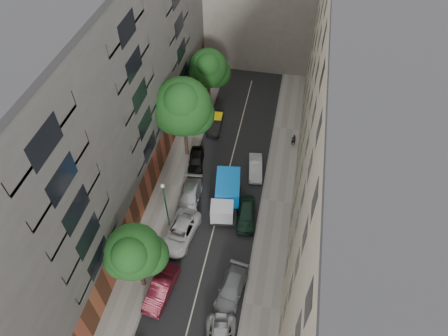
% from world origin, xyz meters
% --- Properties ---
extents(ground, '(120.00, 120.00, 0.00)m').
position_xyz_m(ground, '(0.00, 0.00, 0.00)').
color(ground, '#4C4C49').
rests_on(ground, ground).
extents(road_surface, '(8.00, 44.00, 0.02)m').
position_xyz_m(road_surface, '(0.00, 0.00, 0.01)').
color(road_surface, black).
rests_on(road_surface, ground).
extents(sidewalk_left, '(3.00, 44.00, 0.15)m').
position_xyz_m(sidewalk_left, '(-5.50, 0.00, 0.07)').
color(sidewalk_left, gray).
rests_on(sidewalk_left, ground).
extents(sidewalk_right, '(3.00, 44.00, 0.15)m').
position_xyz_m(sidewalk_right, '(5.50, 0.00, 0.07)').
color(sidewalk_right, gray).
rests_on(sidewalk_right, ground).
extents(building_left, '(8.00, 44.00, 20.00)m').
position_xyz_m(building_left, '(-11.00, 0.00, 10.00)').
color(building_left, '#484644').
rests_on(building_left, ground).
extents(building_right, '(8.00, 44.00, 20.00)m').
position_xyz_m(building_right, '(11.00, 0.00, 10.00)').
color(building_right, beige).
rests_on(building_right, ground).
extents(tarp_truck, '(2.97, 5.93, 2.61)m').
position_xyz_m(tarp_truck, '(0.60, -1.24, 1.44)').
color(tarp_truck, black).
rests_on(tarp_truck, ground).
extents(car_left_1, '(2.15, 4.72, 1.50)m').
position_xyz_m(car_left_1, '(-2.87, -11.40, 0.75)').
color(car_left_1, '#4A0E18').
rests_on(car_left_1, ground).
extents(car_left_2, '(3.14, 5.56, 1.47)m').
position_xyz_m(car_left_2, '(-2.80, -5.80, 0.73)').
color(car_left_2, silver).
rests_on(car_left_2, ground).
extents(car_left_3, '(2.34, 5.06, 1.43)m').
position_xyz_m(car_left_3, '(-2.98, -1.56, 0.72)').
color(car_left_3, '#BBBABF').
rests_on(car_left_3, ground).
extents(car_left_4, '(2.20, 4.13, 1.34)m').
position_xyz_m(car_left_4, '(-3.60, 3.40, 0.67)').
color(car_left_4, black).
rests_on(car_left_4, ground).
extents(car_left_5, '(1.76, 4.29, 1.38)m').
position_xyz_m(car_left_5, '(-2.85, 9.69, 0.69)').
color(car_left_5, black).
rests_on(car_left_5, ground).
extents(car_right_1, '(2.51, 4.89, 1.36)m').
position_xyz_m(car_right_1, '(2.80, -10.28, 0.68)').
color(car_right_1, slate).
rests_on(car_right_1, ground).
extents(car_right_2, '(2.24, 4.49, 1.47)m').
position_xyz_m(car_right_2, '(2.80, -2.60, 0.74)').
color(car_right_2, '#153020').
rests_on(car_right_2, ground).
extents(car_right_3, '(1.94, 4.08, 1.29)m').
position_xyz_m(car_right_3, '(2.80, 3.60, 0.65)').
color(car_right_3, silver).
rests_on(car_right_3, ground).
extents(tree_near, '(4.74, 4.37, 7.62)m').
position_xyz_m(tree_near, '(-4.50, -11.11, 5.27)').
color(tree_near, '#382619').
rests_on(tree_near, sidewalk_left).
extents(tree_mid, '(6.08, 5.92, 9.71)m').
position_xyz_m(tree_mid, '(-4.89, 4.58, 6.56)').
color(tree_mid, '#382619').
rests_on(tree_mid, sidewalk_left).
extents(tree_far, '(4.98, 4.66, 7.25)m').
position_xyz_m(tree_far, '(-4.50, 14.09, 4.88)').
color(tree_far, '#382619').
rests_on(tree_far, sidewalk_left).
extents(lamp_post, '(0.36, 0.36, 5.93)m').
position_xyz_m(lamp_post, '(-4.20, -4.81, 3.84)').
color(lamp_post, '#175234').
rests_on(lamp_post, sidewalk_left).
extents(pedestrian, '(0.60, 0.46, 1.49)m').
position_xyz_m(pedestrian, '(6.40, 8.40, 0.90)').
color(pedestrian, black).
rests_on(pedestrian, sidewalk_right).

